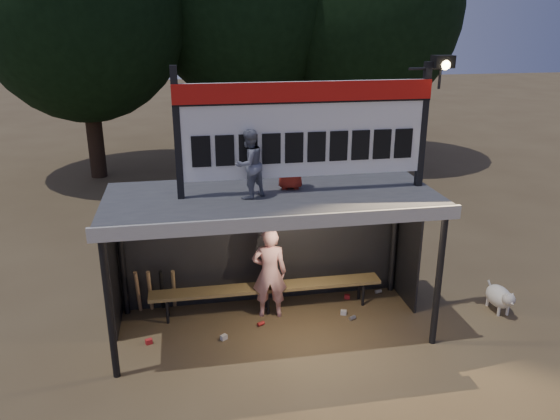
% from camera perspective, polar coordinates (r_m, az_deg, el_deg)
% --- Properties ---
extents(ground, '(80.00, 80.00, 0.00)m').
position_cam_1_polar(ground, '(9.22, -0.80, -12.11)').
color(ground, brown).
rests_on(ground, ground).
extents(player, '(0.63, 0.46, 1.60)m').
position_cam_1_polar(player, '(9.18, -1.11, -6.57)').
color(player, white).
rests_on(player, ground).
extents(child_a, '(0.62, 0.60, 1.01)m').
position_cam_1_polar(child_a, '(7.93, -3.25, 4.81)').
color(child_a, slate).
rests_on(child_a, dugout_shelter).
extents(child_b, '(0.51, 0.35, 0.99)m').
position_cam_1_polar(child_b, '(8.36, 1.08, 5.50)').
color(child_b, maroon).
rests_on(child_b, dugout_shelter).
extents(dugout_shelter, '(5.10, 2.08, 2.32)m').
position_cam_1_polar(dugout_shelter, '(8.63, -1.12, -0.75)').
color(dugout_shelter, '#3F3F41').
rests_on(dugout_shelter, ground).
extents(scoreboard_assembly, '(4.10, 0.27, 1.99)m').
position_cam_1_polar(scoreboard_assembly, '(8.11, 3.04, 8.74)').
color(scoreboard_assembly, black).
rests_on(scoreboard_assembly, dugout_shelter).
extents(bench, '(4.00, 0.35, 0.48)m').
position_cam_1_polar(bench, '(9.48, -1.36, -8.16)').
color(bench, olive).
rests_on(bench, ground).
extents(tree_right, '(6.08, 6.08, 8.72)m').
position_cam_1_polar(tree_right, '(19.32, 9.30, 20.23)').
color(tree_right, black).
rests_on(tree_right, ground).
extents(dog, '(0.36, 0.81, 0.49)m').
position_cam_1_polar(dog, '(10.26, 22.00, -8.42)').
color(dog, silver).
rests_on(dog, ground).
extents(bats, '(0.68, 0.35, 0.84)m').
position_cam_1_polar(bats, '(9.66, -12.83, -8.17)').
color(bats, '#9F744A').
rests_on(bats, ground).
extents(litter, '(4.24, 1.15, 0.08)m').
position_cam_1_polar(litter, '(9.44, 1.75, -11.05)').
color(litter, red).
rests_on(litter, ground).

